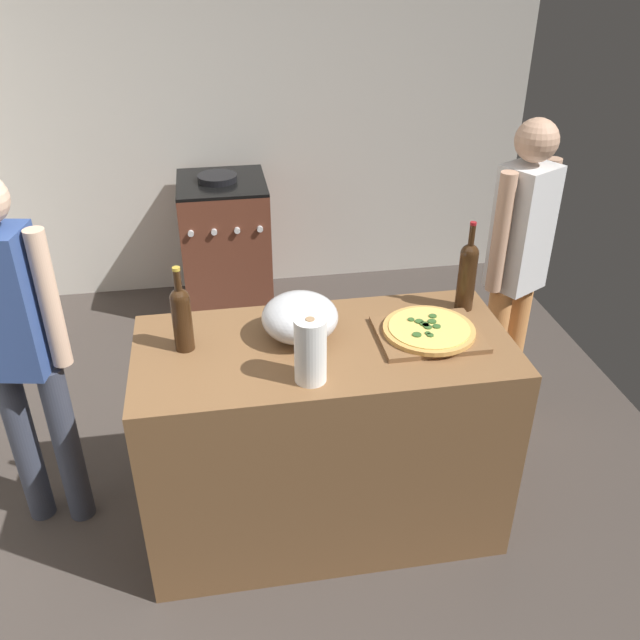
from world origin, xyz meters
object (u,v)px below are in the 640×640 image
mixing_bowl (300,317)px  paper_towel_roll (310,350)px  person_in_red (517,262)px  stove (226,246)px  wine_bottle_clear (182,316)px  person_in_stripes (19,343)px  pizza (429,329)px  wine_bottle_green (467,274)px

mixing_bowl → paper_towel_roll: bearing=-90.8°
mixing_bowl → person_in_red: (1.11, 0.50, -0.09)m
paper_towel_roll → stove: (-0.22, 2.24, -0.59)m
mixing_bowl → wine_bottle_clear: 0.44m
paper_towel_roll → person_in_stripes: bearing=157.8°
stove → person_in_red: person_in_red is taller
person_in_red → pizza: bearing=-137.2°
paper_towel_roll → person_in_red: bearing=35.0°
mixing_bowl → wine_bottle_clear: size_ratio=0.86×
stove → mixing_bowl: bearing=-83.4°
wine_bottle_clear → mixing_bowl: bearing=0.6°
wine_bottle_clear → paper_towel_roll: bearing=-32.7°
pizza → paper_towel_roll: 0.55m
pizza → wine_bottle_green: 0.31m
wine_bottle_green → stove: size_ratio=0.41×
mixing_bowl → wine_bottle_green: size_ratio=0.77×
paper_towel_roll → person_in_stripes: 1.16m
person_in_red → stove: bearing=132.4°
person_in_stripes → stove: bearing=64.8°
person_in_red → paper_towel_roll: bearing=-145.0°
wine_bottle_clear → person_in_stripes: 0.67m
wine_bottle_green → person_in_stripes: size_ratio=0.24×
mixing_bowl → paper_towel_roll: size_ratio=1.18×
pizza → person_in_stripes: person_in_stripes is taller
wine_bottle_green → wine_bottle_clear: (-1.15, -0.12, -0.02)m
pizza → mixing_bowl: 0.50m
pizza → person_in_red: size_ratio=0.22×
wine_bottle_green → person_in_red: person_in_red is taller
pizza → paper_towel_roll: bearing=-157.1°
wine_bottle_clear → person_in_stripes: bearing=166.2°
pizza → paper_towel_roll: paper_towel_roll is taller
paper_towel_roll → person_in_red: person_in_red is taller
paper_towel_roll → pizza: bearing=22.9°
pizza → wine_bottle_green: bearing=42.2°
pizza → person_in_stripes: 1.59m
pizza → stove: (-0.72, 2.03, -0.49)m
wine_bottle_clear → stove: size_ratio=0.36×
mixing_bowl → paper_towel_roll: (-0.00, -0.28, 0.03)m
pizza → wine_bottle_clear: size_ratio=1.05×
pizza → person_in_stripes: (-1.57, 0.23, -0.04)m
wine_bottle_clear → person_in_red: person_in_red is taller
mixing_bowl → wine_bottle_clear: bearing=-179.4°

